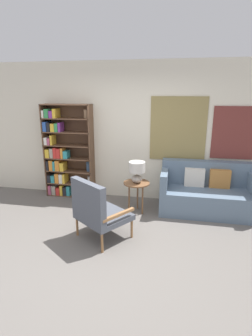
# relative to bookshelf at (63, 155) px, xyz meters

# --- Properties ---
(ground_plane) EXTENTS (14.00, 14.00, 0.00)m
(ground_plane) POSITION_rel_bookshelf_xyz_m (1.37, -1.85, -0.88)
(ground_plane) COLOR #66605B
(wall_back) EXTENTS (6.40, 0.08, 2.70)m
(wall_back) POSITION_rel_bookshelf_xyz_m (1.43, 0.18, 0.47)
(wall_back) COLOR silver
(wall_back) RESTS_ON ground_plane
(bookshelf) EXTENTS (1.00, 0.30, 1.90)m
(bookshelf) POSITION_rel_bookshelf_xyz_m (0.00, 0.00, 0.00)
(bookshelf) COLOR brown
(bookshelf) RESTS_ON ground_plane
(armchair) EXTENTS (0.94, 0.93, 0.95)m
(armchair) POSITION_rel_bookshelf_xyz_m (1.19, -1.59, -0.38)
(armchair) COLOR olive
(armchair) RESTS_ON ground_plane
(couch) EXTENTS (1.65, 0.80, 0.89)m
(couch) POSITION_rel_bookshelf_xyz_m (2.86, -0.24, -0.54)
(couch) COLOR slate
(couch) RESTS_ON ground_plane
(side_table) EXTENTS (0.47, 0.47, 0.57)m
(side_table) POSITION_rel_bookshelf_xyz_m (1.62, -0.54, -0.38)
(side_table) COLOR brown
(side_table) RESTS_ON ground_plane
(table_lamp) EXTENTS (0.29, 0.29, 0.38)m
(table_lamp) POSITION_rel_bookshelf_xyz_m (1.62, -0.55, -0.07)
(table_lamp) COLOR #A59E93
(table_lamp) RESTS_ON side_table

